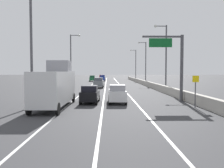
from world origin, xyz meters
TOP-DOWN VIEW (x-y plane):
  - ground_plane at (0.00, 64.00)m, footprint 320.00×320.00m
  - lane_stripe_left at (-5.50, 55.00)m, footprint 0.16×130.00m
  - lane_stripe_center at (-2.00, 55.00)m, footprint 0.16×130.00m
  - lane_stripe_right at (1.50, 55.00)m, footprint 0.16×130.00m
  - jersey_barrier_right at (7.51, 40.00)m, footprint 0.60×120.00m
  - overhead_sign_gantry at (6.16, 23.35)m, footprint 4.68×0.36m
  - speed_advisory_sign at (6.61, 18.10)m, footprint 0.60×0.11m
  - lamp_post_right_second at (7.90, 36.02)m, footprint 2.14×0.44m
  - lamp_post_right_third at (8.17, 59.26)m, footprint 2.14×0.44m
  - lamp_post_right_fourth at (8.25, 82.50)m, footprint 2.14×0.44m
  - lamp_post_left_near at (-8.40, 18.78)m, footprint 2.14×0.44m
  - lamp_post_left_mid at (-8.90, 46.66)m, footprint 2.14×0.44m
  - car_white_0 at (-0.50, 21.78)m, footprint 1.88×4.60m
  - car_red_1 at (-3.77, 86.84)m, footprint 1.96×4.10m
  - car_blue_2 at (-3.24, 78.75)m, footprint 1.82×4.06m
  - car_gray_3 at (-3.35, 45.72)m, footprint 2.07×4.80m
  - car_green_4 at (-6.61, 77.23)m, footprint 1.94×4.61m
  - car_black_5 at (-3.40, 21.74)m, footprint 1.98×4.28m
  - box_truck at (-6.44, 18.63)m, footprint 2.59×9.35m

SIDE VIEW (x-z plane):
  - ground_plane at x=0.00m, z-range 0.00..0.00m
  - lane_stripe_left at x=-5.50m, z-range 0.00..0.00m
  - lane_stripe_center at x=-2.00m, z-range 0.00..0.00m
  - lane_stripe_right at x=1.50m, z-range 0.00..0.00m
  - jersey_barrier_right at x=7.51m, z-range 0.00..1.10m
  - car_black_5 at x=-3.40m, z-range 0.00..1.89m
  - car_white_0 at x=-0.50m, z-range 0.00..1.97m
  - car_green_4 at x=-6.61m, z-range 0.00..1.98m
  - car_red_1 at x=-3.77m, z-range -0.01..2.06m
  - car_gray_3 at x=-3.35m, z-range 0.00..2.08m
  - car_blue_2 at x=-3.24m, z-range -0.01..2.12m
  - speed_advisory_sign at x=6.61m, z-range 0.26..3.26m
  - box_truck at x=-6.44m, z-range -0.18..4.29m
  - overhead_sign_gantry at x=6.16m, z-range 0.98..8.48m
  - lamp_post_right_second at x=7.90m, z-range 0.76..11.77m
  - lamp_post_right_third at x=8.17m, z-range 0.76..11.77m
  - lamp_post_right_fourth at x=8.25m, z-range 0.76..11.77m
  - lamp_post_left_near at x=-8.40m, z-range 0.76..11.77m
  - lamp_post_left_mid at x=-8.90m, z-range 0.76..11.77m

